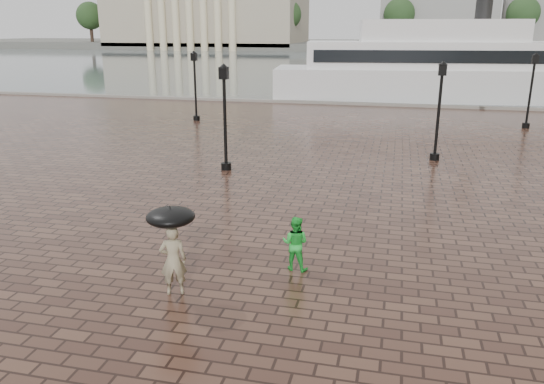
{
  "coord_description": "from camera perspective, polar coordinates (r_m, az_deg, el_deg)",
  "views": [
    {
      "loc": [
        1.13,
        -11.45,
        5.94
      ],
      "look_at": [
        -2.24,
        2.8,
        1.4
      ],
      "focal_mm": 35.0,
      "sensor_mm": 36.0,
      "label": 1
    }
  ],
  "objects": [
    {
      "name": "harbour_water",
      "position": [
        103.62,
        13.0,
        13.51
      ],
      "size": [
        240.0,
        240.0,
        0.0
      ],
      "primitive_type": "plane",
      "color": "#4C5A5D",
      "rests_on": "ground"
    },
    {
      "name": "adult_pedestrian",
      "position": [
        12.47,
        -10.58,
        -7.22
      ],
      "size": [
        0.72,
        0.61,
        1.68
      ],
      "primitive_type": "imported",
      "rotation": [
        0.0,
        0.0,
        3.54
      ],
      "color": "gray",
      "rests_on": "ground"
    },
    {
      "name": "far_shore",
      "position": [
        171.52,
        13.37,
        15.12
      ],
      "size": [
        300.0,
        60.0,
        2.0
      ],
      "primitive_type": "cube",
      "color": "#4C4C47",
      "rests_on": "ground"
    },
    {
      "name": "umbrella",
      "position": [
        12.07,
        -10.86,
        -2.64
      ],
      "size": [
        1.1,
        1.1,
        1.14
      ],
      "color": "black",
      "rests_on": "ground"
    },
    {
      "name": "museum",
      "position": [
        166.04,
        -6.9,
        19.85
      ],
      "size": [
        57.0,
        32.5,
        26.0
      ],
      "color": "gray",
      "rests_on": "ground"
    },
    {
      "name": "quay_edge",
      "position": [
        43.87,
        11.84,
        9.08
      ],
      "size": [
        80.0,
        0.6,
        0.3
      ],
      "primitive_type": "cube",
      "color": "slate",
      "rests_on": "ground"
    },
    {
      "name": "child_pedestrian",
      "position": [
        13.52,
        2.52,
        -5.53
      ],
      "size": [
        0.75,
        0.62,
        1.42
      ],
      "primitive_type": "imported",
      "rotation": [
        0.0,
        0.0,
        3.03
      ],
      "color": "green",
      "rests_on": "ground"
    },
    {
      "name": "ground",
      "position": [
        12.94,
        6.9,
        -10.22
      ],
      "size": [
        300.0,
        300.0,
        0.0
      ],
      "primitive_type": "plane",
      "color": "#331E17",
      "rests_on": "ground"
    },
    {
      "name": "street_lamps",
      "position": [
        29.29,
        8.16,
        9.96
      ],
      "size": [
        21.44,
        14.44,
        4.4
      ],
      "color": "black",
      "rests_on": "ground"
    },
    {
      "name": "ferry_near",
      "position": [
        48.66,
        17.37,
        12.67
      ],
      "size": [
        28.19,
        9.76,
        9.05
      ],
      "rotation": [
        0.0,
        0.0,
        0.12
      ],
      "color": "silver",
      "rests_on": "ground"
    },
    {
      "name": "far_trees",
      "position": [
        149.49,
        13.53,
        18.1
      ],
      "size": [
        188.0,
        8.0,
        13.5
      ],
      "color": "#2D2119",
      "rests_on": "ground"
    }
  ]
}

